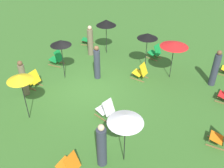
{
  "coord_description": "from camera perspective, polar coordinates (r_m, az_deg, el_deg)",
  "views": [
    {
      "loc": [
        8.08,
        5.14,
        6.58
      ],
      "look_at": [
        0.0,
        1.2,
        0.5
      ],
      "focal_mm": 39.94,
      "sensor_mm": 36.0,
      "label": 1
    }
  ],
  "objects": [
    {
      "name": "umbrella_4",
      "position": [
        12.08,
        8.14,
        10.85
      ],
      "size": [
        0.99,
        0.99,
        2.02
      ],
      "color": "black",
      "rests_on": "ground"
    },
    {
      "name": "deckchair_4",
      "position": [
        15.55,
        -5.5,
        10.37
      ],
      "size": [
        0.68,
        0.87,
        0.83
      ],
      "rotation": [
        0.0,
        0.0,
        0.3
      ],
      "color": "olive",
      "rests_on": "ground"
    },
    {
      "name": "deckchair_10",
      "position": [
        9.69,
        -1.39,
        -5.82
      ],
      "size": [
        0.68,
        0.87,
        0.83
      ],
      "rotation": [
        0.0,
        0.0,
        -0.3
      ],
      "color": "olive",
      "rests_on": "ground"
    },
    {
      "name": "person_2",
      "position": [
        14.07,
        -4.98,
        9.71
      ],
      "size": [
        0.41,
        0.41,
        1.71
      ],
      "rotation": [
        0.0,
        0.0,
        4.37
      ],
      "color": "#72664C",
      "rests_on": "ground"
    },
    {
      "name": "deckchair_0",
      "position": [
        13.48,
        -12.56,
        5.76
      ],
      "size": [
        0.52,
        0.79,
        0.83
      ],
      "rotation": [
        0.0,
        0.0,
        0.06
      ],
      "color": "olive",
      "rests_on": "ground"
    },
    {
      "name": "deckchair_5",
      "position": [
        7.97,
        -9.78,
        -17.83
      ],
      "size": [
        0.54,
        0.8,
        0.83
      ],
      "rotation": [
        0.0,
        0.0,
        -0.08
      ],
      "color": "olive",
      "rests_on": "ground"
    },
    {
      "name": "deckchair_2",
      "position": [
        9.39,
        23.85,
        -11.03
      ],
      "size": [
        0.48,
        0.76,
        0.83
      ],
      "rotation": [
        0.0,
        0.0,
        -0.01
      ],
      "color": "olive",
      "rests_on": "ground"
    },
    {
      "name": "person_1",
      "position": [
        12.21,
        22.53,
        3.19
      ],
      "size": [
        0.38,
        0.38,
        1.77
      ],
      "rotation": [
        0.0,
        0.0,
        1.84
      ],
      "color": "#333847",
      "rests_on": "ground"
    },
    {
      "name": "person_3",
      "position": [
        11.31,
        -19.6,
        1.15
      ],
      "size": [
        0.32,
        0.32,
        1.67
      ],
      "rotation": [
        0.0,
        0.0,
        1.33
      ],
      "color": "#72664C",
      "rests_on": "ground"
    },
    {
      "name": "deckchair_6",
      "position": [
        14.0,
        9.82,
        7.22
      ],
      "size": [
        0.66,
        0.86,
        0.83
      ],
      "rotation": [
        0.0,
        0.0,
        -0.26
      ],
      "color": "olive",
      "rests_on": "ground"
    },
    {
      "name": "deckchair_8",
      "position": [
        11.95,
        -17.66,
        0.96
      ],
      "size": [
        0.53,
        0.79,
        0.83
      ],
      "rotation": [
        0.0,
        0.0,
        -0.07
      ],
      "color": "olive",
      "rests_on": "ground"
    },
    {
      "name": "ground_plane",
      "position": [
        11.62,
        -5.33,
        -0.59
      ],
      "size": [
        40.0,
        40.0,
        0.0
      ],
      "primitive_type": "plane",
      "color": "#386B28"
    },
    {
      "name": "umbrella_5",
      "position": [
        9.35,
        -20.39,
        1.34
      ],
      "size": [
        0.94,
        0.94,
        1.97
      ],
      "color": "black",
      "rests_on": "ground"
    },
    {
      "name": "umbrella_0",
      "position": [
        7.21,
        3.11,
        -7.93
      ],
      "size": [
        1.09,
        1.09,
        1.91
      ],
      "color": "black",
      "rests_on": "ground"
    },
    {
      "name": "person_4",
      "position": [
        7.8,
        -2.38,
        -14.06
      ],
      "size": [
        0.44,
        0.44,
        1.66
      ],
      "rotation": [
        0.0,
        0.0,
        3.95
      ],
      "color": "#333847",
      "rests_on": "ground"
    },
    {
      "name": "umbrella_1",
      "position": [
        13.83,
        -1.35,
        13.88
      ],
      "size": [
        1.09,
        1.09,
        1.97
      ],
      "color": "black",
      "rests_on": "ground"
    },
    {
      "name": "umbrella_3",
      "position": [
        11.57,
        -11.68,
        9.23
      ],
      "size": [
        0.96,
        0.96,
        1.98
      ],
      "color": "black",
      "rests_on": "ground"
    },
    {
      "name": "umbrella_2",
      "position": [
        11.76,
        14.1,
        8.81
      ],
      "size": [
        1.3,
        1.3,
        1.87
      ],
      "color": "black",
      "rests_on": "ground"
    },
    {
      "name": "person_0",
      "position": [
        11.83,
        -3.45,
        4.81
      ],
      "size": [
        0.41,
        0.41,
        1.7
      ],
      "rotation": [
        0.0,
        0.0,
        3.71
      ],
      "color": "#333847",
      "rests_on": "ground"
    },
    {
      "name": "deckchair_9",
      "position": [
        12.04,
        6.6,
        2.76
      ],
      "size": [
        0.57,
        0.81,
        0.83
      ],
      "rotation": [
        0.0,
        0.0,
        -0.13
      ],
      "color": "olive",
      "rests_on": "ground"
    }
  ]
}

